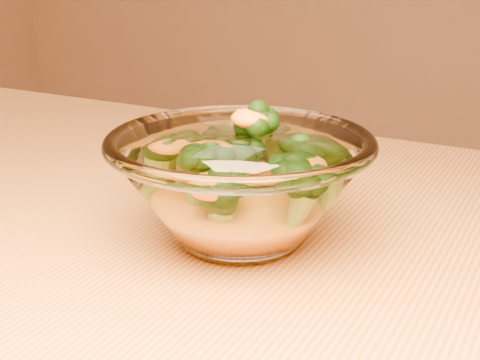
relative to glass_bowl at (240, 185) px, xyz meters
The scene contains 3 objects.
glass_bowl is the anchor object (origin of this frame).
cheese_sauce 0.02m from the glass_bowl, 135.00° to the right, with size 0.11×0.11×0.03m, color orange.
broccoli_heap 0.02m from the glass_bowl, 89.23° to the left, with size 0.13×0.11×0.07m.
Camera 1 is at (0.32, -0.33, 0.96)m, focal length 50.00 mm.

